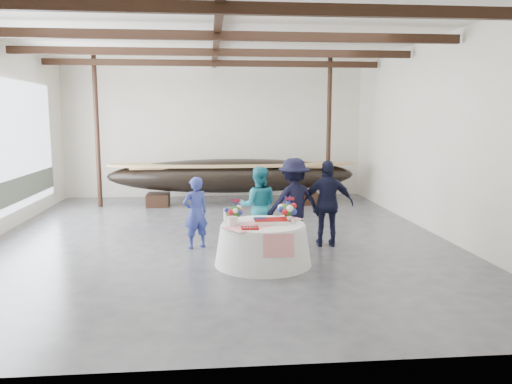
{
  "coord_description": "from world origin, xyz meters",
  "views": [
    {
      "loc": [
        -0.18,
        -11.06,
        2.68
      ],
      "look_at": [
        0.77,
        -0.8,
        1.14
      ],
      "focal_mm": 35.0,
      "sensor_mm": 36.0,
      "label": 1
    }
  ],
  "objects": [
    {
      "name": "open_bay",
      "position": [
        -4.95,
        1.0,
        1.83
      ],
      "size": [
        0.03,
        7.0,
        3.2
      ],
      "color": "silver",
      "rests_on": "ground"
    },
    {
      "name": "pavilion_structure",
      "position": [
        0.0,
        0.74,
        4.0
      ],
      "size": [
        9.8,
        11.76,
        4.5
      ],
      "color": "black",
      "rests_on": "ground"
    },
    {
      "name": "tabletop_items",
      "position": [
        0.71,
        -2.11,
        0.91
      ],
      "size": [
        1.62,
        1.46,
        0.4
      ],
      "color": "red",
      "rests_on": "banquet_table"
    },
    {
      "name": "wall_back",
      "position": [
        0.0,
        6.0,
        2.25
      ],
      "size": [
        10.0,
        0.02,
        4.5
      ],
      "primitive_type": "cube",
      "color": "silver",
      "rests_on": "ground"
    },
    {
      "name": "guest_woman_teal",
      "position": [
        0.82,
        -0.79,
        0.83
      ],
      "size": [
        0.87,
        0.71,
        1.67
      ],
      "primitive_type": "imported",
      "rotation": [
        0.0,
        0.0,
        3.04
      ],
      "color": "teal",
      "rests_on": "ground"
    },
    {
      "name": "guest_man_left",
      "position": [
        1.55,
        -0.94,
        0.93
      ],
      "size": [
        1.33,
        0.96,
        1.85
      ],
      "primitive_type": "imported",
      "rotation": [
        0.0,
        0.0,
        3.39
      ],
      "color": "black",
      "rests_on": "ground"
    },
    {
      "name": "longboat_display",
      "position": [
        0.51,
        4.19,
        0.91
      ],
      "size": [
        7.6,
        1.52,
        1.42
      ],
      "color": "black",
      "rests_on": "ground"
    },
    {
      "name": "guest_man_right",
      "position": [
        2.26,
        -1.02,
        0.9
      ],
      "size": [
        1.1,
        0.57,
        1.8
      ],
      "primitive_type": "imported",
      "rotation": [
        0.0,
        0.0,
        3.01
      ],
      "color": "black",
      "rests_on": "ground"
    },
    {
      "name": "guest_woman_blue",
      "position": [
        -0.49,
        -0.92,
        0.74
      ],
      "size": [
        0.64,
        0.56,
        1.48
      ],
      "primitive_type": "imported",
      "rotation": [
        0.0,
        0.0,
        3.6
      ],
      "color": "navy",
      "rests_on": "ground"
    },
    {
      "name": "floor",
      "position": [
        0.0,
        0.0,
        0.0
      ],
      "size": [
        10.0,
        12.0,
        0.01
      ],
      "primitive_type": "cube",
      "color": "#3D3D42",
      "rests_on": "ground"
    },
    {
      "name": "ceiling",
      "position": [
        0.0,
        0.0,
        4.5
      ],
      "size": [
        10.0,
        12.0,
        0.01
      ],
      "primitive_type": "cube",
      "color": "white",
      "rests_on": "wall_back"
    },
    {
      "name": "wall_right",
      "position": [
        5.0,
        0.0,
        2.25
      ],
      "size": [
        0.02,
        12.0,
        4.5
      ],
      "primitive_type": "cube",
      "color": "silver",
      "rests_on": "ground"
    },
    {
      "name": "wall_front",
      "position": [
        0.0,
        -6.0,
        2.25
      ],
      "size": [
        10.0,
        0.02,
        4.5
      ],
      "primitive_type": "cube",
      "color": "silver",
      "rests_on": "ground"
    },
    {
      "name": "banquet_table",
      "position": [
        0.77,
        -2.2,
        0.38
      ],
      "size": [
        1.78,
        1.78,
        0.77
      ],
      "color": "white",
      "rests_on": "ground"
    }
  ]
}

